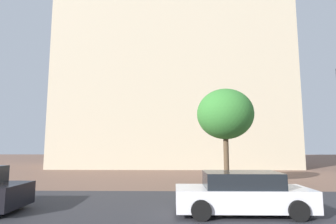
# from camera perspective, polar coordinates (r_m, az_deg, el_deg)

# --- Properties ---
(ground_plane) EXTENTS (120.00, 120.00, 0.00)m
(ground_plane) POSITION_cam_1_polar(r_m,az_deg,el_deg) (12.53, 0.03, -17.83)
(ground_plane) COLOR brown
(street_asphalt_strip) EXTENTS (120.00, 6.37, 0.00)m
(street_asphalt_strip) POSITION_cam_1_polar(r_m,az_deg,el_deg) (11.15, -0.11, -19.15)
(street_asphalt_strip) COLOR #2D2D33
(street_asphalt_strip) RESTS_ON ground_plane
(landmark_building) EXTENTS (25.44, 10.65, 33.52)m
(landmark_building) POSITION_cam_1_polar(r_m,az_deg,el_deg) (32.41, 1.69, 8.72)
(landmark_building) COLOR beige
(landmark_building) RESTS_ON ground_plane
(car_white) EXTENTS (4.54, 1.97, 1.41)m
(car_white) POSITION_cam_1_polar(r_m,az_deg,el_deg) (9.93, 15.49, -16.41)
(car_white) COLOR silver
(car_white) RESTS_ON ground_plane
(tree_curb_far) EXTENTS (3.29, 3.29, 5.65)m
(tree_curb_far) POSITION_cam_1_polar(r_m,az_deg,el_deg) (16.04, 12.08, -0.48)
(tree_curb_far) COLOR brown
(tree_curb_far) RESTS_ON ground_plane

